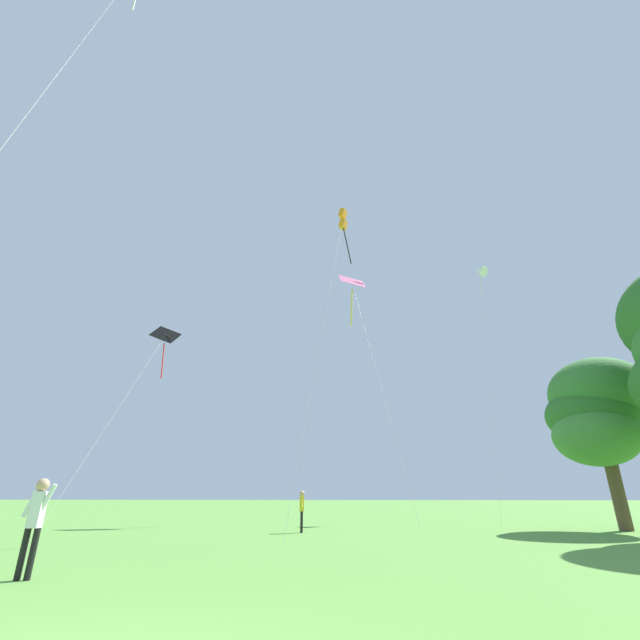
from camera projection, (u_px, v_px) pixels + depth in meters
kite_pink_low at (352, 292)px, 35.25m from camera, size 4.38×10.99×18.65m
kite_white_distant at (480, 271)px, 39.99m from camera, size 4.29×10.10×21.34m
kite_orange_box at (343, 222)px, 25.91m from camera, size 2.09×7.42×17.51m
kite_black_large at (163, 344)px, 26.54m from camera, size 1.65×9.25×11.51m
person_in_red_shirt at (36, 517)px, 8.45m from camera, size 0.58×0.24×1.78m
person_far_back at (302, 507)px, 19.01m from camera, size 0.23×0.55×1.68m
tree_left_oak at (596, 411)px, 21.71m from camera, size 5.12×4.89×8.11m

